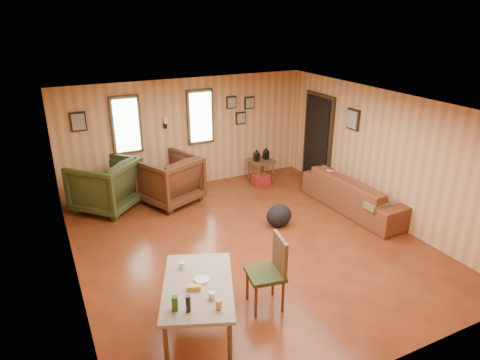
% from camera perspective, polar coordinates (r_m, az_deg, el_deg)
% --- Properties ---
extents(room, '(5.54, 6.04, 2.44)m').
position_cam_1_polar(room, '(7.12, 1.67, 1.04)').
color(room, brown).
rests_on(room, ground).
extents(sofa, '(0.80, 2.42, 0.94)m').
position_cam_1_polar(sofa, '(8.72, 15.52, -0.96)').
color(sofa, brown).
rests_on(sofa, ground).
extents(recliner_brown, '(1.37, 1.33, 1.09)m').
position_cam_1_polar(recliner_brown, '(8.81, -9.40, 0.33)').
color(recliner_brown, '#482715').
rests_on(recliner_brown, ground).
extents(recliner_green, '(1.49, 1.49, 1.12)m').
position_cam_1_polar(recliner_green, '(8.80, -17.53, -0.34)').
color(recliner_green, '#2E3819').
rests_on(recliner_green, ground).
extents(end_table, '(0.71, 0.67, 0.74)m').
position_cam_1_polar(end_table, '(9.30, -14.52, 0.24)').
color(end_table, brown).
rests_on(end_table, ground).
extents(side_table, '(0.55, 0.55, 0.80)m').
position_cam_1_polar(side_table, '(9.78, 2.85, 2.82)').
color(side_table, brown).
rests_on(side_table, ground).
extents(cooler, '(0.37, 0.27, 0.26)m').
position_cam_1_polar(cooler, '(9.66, 2.79, -0.06)').
color(cooler, maroon).
rests_on(cooler, ground).
extents(backpack, '(0.56, 0.47, 0.42)m').
position_cam_1_polar(backpack, '(7.89, 5.23, -4.75)').
color(backpack, black).
rests_on(backpack, ground).
extents(sofa_pillows, '(0.38, 1.53, 0.32)m').
position_cam_1_polar(sofa_pillows, '(8.42, 14.99, -1.57)').
color(sofa_pillows, brown).
rests_on(sofa_pillows, sofa).
extents(dining_table, '(1.27, 1.57, 0.90)m').
position_cam_1_polar(dining_table, '(5.27, -5.64, -14.33)').
color(dining_table, gray).
rests_on(dining_table, ground).
extents(dining_chair, '(0.53, 0.53, 1.02)m').
position_cam_1_polar(dining_chair, '(5.74, 4.16, -11.66)').
color(dining_chair, '#2E3819').
rests_on(dining_chair, ground).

